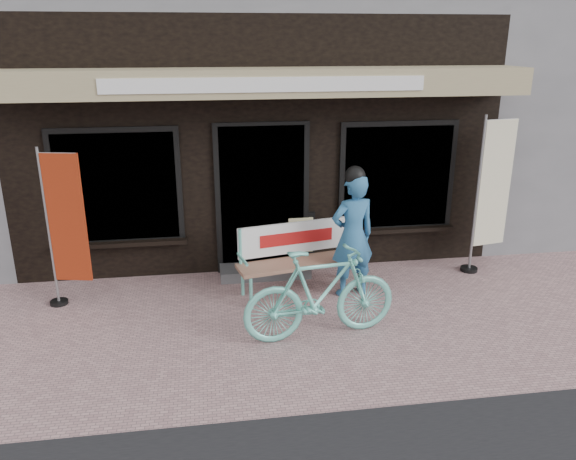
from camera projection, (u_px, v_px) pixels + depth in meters
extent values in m
plane|color=#B18787|center=(282.00, 335.00, 6.56)|extent=(70.00, 70.00, 0.00)
cube|color=black|center=(245.00, 121.00, 10.66)|extent=(7.00, 6.00, 3.60)
cube|color=tan|center=(263.00, 82.00, 7.22)|extent=(7.00, 0.80, 0.35)
cube|color=white|center=(267.00, 85.00, 6.83)|extent=(4.00, 0.02, 0.18)
cube|color=black|center=(262.00, 199.00, 8.06)|extent=(1.20, 0.06, 2.10)
cube|color=black|center=(262.00, 199.00, 8.05)|extent=(1.35, 0.04, 2.20)
cube|color=black|center=(117.00, 187.00, 7.69)|extent=(1.60, 0.06, 1.50)
cube|color=black|center=(397.00, 177.00, 8.26)|extent=(1.60, 0.06, 1.50)
cube|color=black|center=(117.00, 187.00, 7.68)|extent=(1.75, 0.04, 1.65)
cube|color=black|center=(397.00, 177.00, 8.25)|extent=(1.75, 0.04, 1.65)
cube|color=black|center=(122.00, 243.00, 7.90)|extent=(1.80, 0.18, 0.06)
cube|color=black|center=(395.00, 230.00, 8.46)|extent=(1.80, 0.18, 0.06)
cube|color=#59595B|center=(265.00, 271.00, 8.17)|extent=(1.30, 0.45, 0.15)
cylinder|color=#67C9B8|center=(251.00, 293.00, 7.17)|extent=(0.05, 0.05, 0.41)
cylinder|color=#67C9B8|center=(243.00, 281.00, 7.52)|extent=(0.05, 0.05, 0.41)
cylinder|color=#67C9B8|center=(359.00, 276.00, 7.68)|extent=(0.05, 0.05, 0.41)
cylinder|color=#67C9B8|center=(347.00, 266.00, 8.02)|extent=(0.05, 0.05, 0.41)
cube|color=#996A54|center=(302.00, 263.00, 7.52)|extent=(1.79, 0.78, 0.05)
cylinder|color=#67C9B8|center=(240.00, 248.00, 7.36)|extent=(0.05, 0.05, 0.53)
cylinder|color=#67C9B8|center=(349.00, 234.00, 7.88)|extent=(0.05, 0.05, 0.53)
cube|color=white|center=(296.00, 237.00, 7.62)|extent=(1.62, 0.37, 0.43)
cube|color=#B21414|center=(297.00, 238.00, 7.60)|extent=(1.02, 0.22, 0.17)
cylinder|color=#67C9B8|center=(242.00, 259.00, 7.20)|extent=(0.12, 0.42, 0.04)
cylinder|color=#67C9B8|center=(357.00, 244.00, 7.74)|extent=(0.12, 0.42, 0.04)
imported|color=#2B6596|center=(353.00, 236.00, 7.35)|extent=(0.68, 0.52, 1.66)
sphere|color=black|center=(355.00, 176.00, 7.09)|extent=(0.32, 0.32, 0.27)
imported|color=#67C9B8|center=(320.00, 293.00, 6.36)|extent=(1.85, 0.73, 1.08)
cylinder|color=gray|center=(48.00, 229.00, 6.99)|extent=(0.04, 0.04, 2.07)
cylinder|color=gray|center=(57.00, 153.00, 6.66)|extent=(0.46, 0.12, 0.02)
cube|color=#9B2A10|center=(67.00, 219.00, 6.93)|extent=(0.46, 0.13, 1.64)
cylinder|color=black|center=(59.00, 302.00, 7.32)|extent=(0.27, 0.27, 0.05)
cylinder|color=gray|center=(477.00, 196.00, 8.00)|extent=(0.04, 0.04, 2.30)
cylinder|color=gray|center=(501.00, 120.00, 7.73)|extent=(0.52, 0.12, 0.03)
cube|color=beige|center=(495.00, 184.00, 8.04)|extent=(0.52, 0.13, 1.83)
cylinder|color=black|center=(469.00, 269.00, 8.36)|extent=(0.29, 0.29, 0.05)
cube|color=black|center=(300.00, 240.00, 8.37)|extent=(0.44, 0.09, 0.87)
cube|color=beige|center=(301.00, 235.00, 8.29)|extent=(0.37, 0.03, 0.53)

